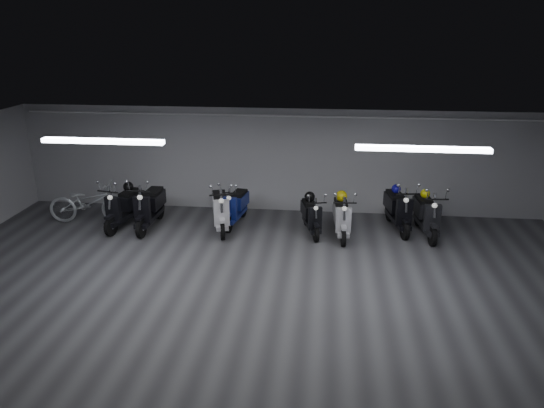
# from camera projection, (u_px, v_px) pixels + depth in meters

# --- Properties ---
(floor) EXTENTS (14.00, 10.00, 0.01)m
(floor) POSITION_uv_depth(u_px,v_px,m) (252.00, 302.00, 9.52)
(floor) COLOR #3D3D40
(floor) RESTS_ON ground
(ceiling) EXTENTS (14.00, 10.00, 0.01)m
(ceiling) POSITION_uv_depth(u_px,v_px,m) (249.00, 154.00, 8.59)
(ceiling) COLOR gray
(ceiling) RESTS_ON ground
(back_wall) EXTENTS (14.00, 0.01, 2.80)m
(back_wall) POSITION_uv_depth(u_px,v_px,m) (278.00, 161.00, 13.75)
(back_wall) COLOR #A5A6A8
(back_wall) RESTS_ON ground
(fluor_strip_left) EXTENTS (2.40, 0.18, 0.08)m
(fluor_strip_left) POSITION_uv_depth(u_px,v_px,m) (103.00, 141.00, 9.85)
(fluor_strip_left) COLOR white
(fluor_strip_left) RESTS_ON ceiling
(fluor_strip_right) EXTENTS (2.40, 0.18, 0.08)m
(fluor_strip_right) POSITION_uv_depth(u_px,v_px,m) (422.00, 149.00, 9.24)
(fluor_strip_right) COLOR white
(fluor_strip_right) RESTS_ON ceiling
(conduit) EXTENTS (13.60, 0.05, 0.05)m
(conduit) POSITION_uv_depth(u_px,v_px,m) (278.00, 116.00, 13.26)
(conduit) COLOR white
(conduit) RESTS_ON back_wall
(scooter_0) EXTENTS (0.98, 1.94, 1.38)m
(scooter_0) POSITION_uv_depth(u_px,v_px,m) (124.00, 201.00, 12.81)
(scooter_0) COLOR black
(scooter_0) RESTS_ON floor
(scooter_1) EXTENTS (0.69, 1.96, 1.45)m
(scooter_1) POSITION_uv_depth(u_px,v_px,m) (149.00, 201.00, 12.72)
(scooter_1) COLOR black
(scooter_1) RESTS_ON floor
(scooter_2) EXTENTS (1.07, 1.95, 1.38)m
(scooter_2) POSITION_uv_depth(u_px,v_px,m) (220.00, 204.00, 12.61)
(scooter_2) COLOR silver
(scooter_2) RESTS_ON floor
(scooter_4) EXTENTS (0.82, 1.77, 1.27)m
(scooter_4) POSITION_uv_depth(u_px,v_px,m) (236.00, 201.00, 12.98)
(scooter_4) COLOR navy
(scooter_4) RESTS_ON floor
(scooter_5) EXTENTS (0.92, 1.68, 1.19)m
(scooter_5) POSITION_uv_depth(u_px,v_px,m) (311.00, 210.00, 12.44)
(scooter_5) COLOR black
(scooter_5) RESTS_ON floor
(scooter_6) EXTENTS (0.71, 1.79, 1.31)m
(scooter_6) POSITION_uv_depth(u_px,v_px,m) (342.00, 211.00, 12.23)
(scooter_6) COLOR #B4B4B9
(scooter_6) RESTS_ON floor
(scooter_7) EXTENTS (0.94, 1.97, 1.41)m
(scooter_7) POSITION_uv_depth(u_px,v_px,m) (398.00, 203.00, 12.62)
(scooter_7) COLOR black
(scooter_7) RESTS_ON floor
(scooter_9) EXTENTS (0.81, 1.93, 1.40)m
(scooter_9) POSITION_uv_depth(u_px,v_px,m) (427.00, 208.00, 12.28)
(scooter_9) COLOR black
(scooter_9) RESTS_ON floor
(bicycle) EXTENTS (2.07, 0.95, 1.29)m
(bicycle) POSITION_uv_depth(u_px,v_px,m) (88.00, 198.00, 13.14)
(bicycle) COLOR silver
(bicycle) RESTS_ON floor
(helmet_0) EXTENTS (0.23, 0.23, 0.23)m
(helmet_0) POSITION_uv_depth(u_px,v_px,m) (396.00, 189.00, 12.77)
(helmet_0) COLOR #110C8B
(helmet_0) RESTS_ON scooter_7
(helmet_1) EXTENTS (0.26, 0.26, 0.26)m
(helmet_1) POSITION_uv_depth(u_px,v_px,m) (310.00, 197.00, 12.56)
(helmet_1) COLOR black
(helmet_1) RESTS_ON scooter_5
(helmet_2) EXTENTS (0.26, 0.26, 0.26)m
(helmet_2) POSITION_uv_depth(u_px,v_px,m) (128.00, 187.00, 12.95)
(helmet_2) COLOR black
(helmet_2) RESTS_ON scooter_0
(helmet_3) EXTENTS (0.28, 0.28, 0.28)m
(helmet_3) POSITION_uv_depth(u_px,v_px,m) (341.00, 196.00, 12.36)
(helmet_3) COLOR #BEA80B
(helmet_3) RESTS_ON scooter_6
(helmet_4) EXTENTS (0.23, 0.23, 0.23)m
(helmet_4) POSITION_uv_depth(u_px,v_px,m) (425.00, 194.00, 12.43)
(helmet_4) COLOR #D3CE0C
(helmet_4) RESTS_ON scooter_9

